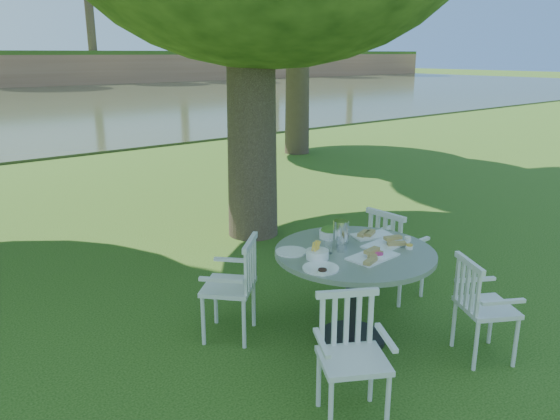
{
  "coord_description": "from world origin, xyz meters",
  "views": [
    {
      "loc": [
        -3.25,
        -3.81,
        2.34
      ],
      "look_at": [
        0.0,
        0.2,
        0.85
      ],
      "focal_mm": 35.0,
      "sensor_mm": 36.0,
      "label": 1
    }
  ],
  "objects": [
    {
      "name": "ground",
      "position": [
        0.0,
        0.0,
        0.0
      ],
      "size": [
        140.0,
        140.0,
        0.0
      ],
      "primitive_type": "plane",
      "color": "#1C3E0D",
      "rests_on": "ground"
    },
    {
      "name": "table",
      "position": [
        -0.17,
        -0.98,
        0.63
      ],
      "size": [
        1.3,
        1.3,
        0.81
      ],
      "color": "black",
      "rests_on": "ground"
    },
    {
      "name": "chair_ne",
      "position": [
        0.72,
        -0.62,
        0.53
      ],
      "size": [
        0.44,
        0.46,
        0.9
      ],
      "rotation": [
        0.0,
        0.0,
        -4.69
      ],
      "color": "silver",
      "rests_on": "ground"
    },
    {
      "name": "chair_nw",
      "position": [
        -0.87,
        -0.32,
        0.51
      ],
      "size": [
        0.6,
        0.6,
        0.87
      ],
      "rotation": [
        0.0,
        0.0,
        -2.41
      ],
      "color": "silver",
      "rests_on": "ground"
    },
    {
      "name": "chair_sw",
      "position": [
        -0.89,
        -1.62,
        0.49
      ],
      "size": [
        0.57,
        0.56,
        0.84
      ],
      "rotation": [
        0.0,
        0.0,
        -0.52
      ],
      "color": "silver",
      "rests_on": "ground"
    },
    {
      "name": "chair_se",
      "position": [
        0.38,
        -1.77,
        0.49
      ],
      "size": [
        0.55,
        0.56,
        0.83
      ],
      "rotation": [
        0.0,
        0.0,
        1.05
      ],
      "color": "silver",
      "rests_on": "ground"
    },
    {
      "name": "tableware",
      "position": [
        -0.24,
        -0.89,
        0.85
      ],
      "size": [
        1.19,
        0.78,
        0.24
      ],
      "color": "white",
      "rests_on": "table"
    }
  ]
}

